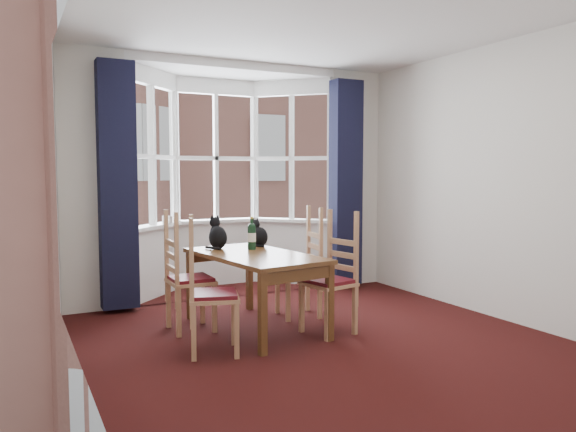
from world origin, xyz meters
TOP-DOWN VIEW (x-y plane):
  - floor at (0.00, 0.00)m, footprint 4.50×4.50m
  - ceiling at (0.00, 0.00)m, footprint 4.50×4.50m
  - wall_left at (-2.00, 0.00)m, footprint 0.00×4.50m
  - wall_right at (2.00, 0.00)m, footprint 0.00×4.50m
  - wall_back_pier_left at (-1.65, 2.25)m, footprint 0.70×0.12m
  - wall_back_pier_right at (1.65, 2.25)m, footprint 0.70×0.12m
  - bay_window at (0.00, 2.75)m, footprint 2.76×0.94m
  - curtain_left at (-1.42, 2.07)m, footprint 0.38×0.22m
  - curtain_right at (1.42, 2.07)m, footprint 0.38×0.22m
  - dining_table at (-0.39, 0.81)m, footprint 1.00×1.59m
  - chair_left_near at (-1.05, 0.34)m, footprint 0.51×0.52m
  - chair_left_far at (-1.03, 1.06)m, footprint 0.40×0.42m
  - chair_right_near at (0.25, 0.40)m, footprint 0.47×0.49m
  - chair_right_far at (0.30, 1.05)m, footprint 0.46×0.47m
  - cat_left at (-0.58, 1.32)m, footprint 0.18×0.26m
  - cat_right at (-0.13, 1.29)m, footprint 0.21×0.25m
  - wine_bottle at (-0.30, 1.09)m, footprint 0.08×0.08m
  - candle_tall at (-0.79, 2.60)m, footprint 0.06×0.06m
  - candle_short at (-0.72, 2.63)m, footprint 0.06×0.06m
  - street at (0.00, 32.25)m, footprint 80.00×80.00m
  - tenement_building at (0.00, 14.01)m, footprint 18.40×7.80m

SIDE VIEW (x-z plane):
  - street at x=0.00m, z-range -6.00..-6.00m
  - floor at x=0.00m, z-range 0.00..0.00m
  - chair_left_near at x=-1.05m, z-range 0.01..0.93m
  - chair_left_far at x=-1.03m, z-range 0.01..0.93m
  - chair_right_near at x=0.25m, z-range 0.01..0.93m
  - chair_right_far at x=0.30m, z-range 0.01..0.93m
  - dining_table at x=-0.39m, z-range 0.28..1.01m
  - cat_right at x=-0.13m, z-range 0.69..0.99m
  - cat_left at x=-0.58m, z-range 0.68..1.03m
  - wine_bottle at x=-0.30m, z-range 0.71..1.03m
  - candle_short at x=-0.72m, z-range 0.87..0.97m
  - candle_tall at x=-0.79m, z-range 0.87..0.97m
  - curtain_left at x=-1.42m, z-range 0.05..2.65m
  - curtain_right at x=1.42m, z-range 0.05..2.65m
  - wall_left at x=-2.00m, z-range -0.85..3.65m
  - wall_right at x=2.00m, z-range -0.85..3.65m
  - wall_back_pier_left at x=-1.65m, z-range 0.00..2.80m
  - wall_back_pier_right at x=1.65m, z-range 0.00..2.80m
  - bay_window at x=0.00m, z-range 0.00..2.80m
  - tenement_building at x=0.00m, z-range -6.00..9.20m
  - ceiling at x=0.00m, z-range 2.80..2.80m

